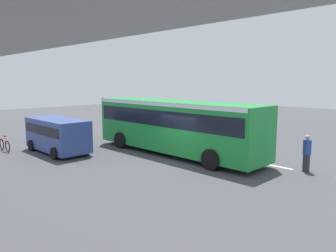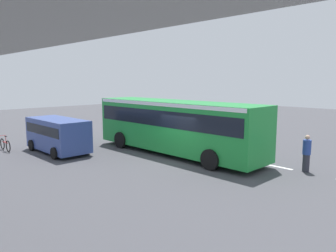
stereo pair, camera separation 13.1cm
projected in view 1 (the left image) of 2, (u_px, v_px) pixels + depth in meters
ground at (182, 161)px, 17.55m from camera, size 80.00×80.00×0.00m
city_bus at (175, 123)px, 19.03m from camera, size 11.54×2.85×3.15m
parked_van at (57, 133)px, 19.54m from camera, size 4.80×2.17×2.05m
bicycle_black at (43, 136)px, 23.09m from camera, size 1.77×0.44×0.96m
bicycle_red at (5, 145)px, 20.00m from camera, size 1.77×0.44×0.96m
pedestrian at (307, 153)px, 15.41m from camera, size 0.38×0.38×1.79m
traffic_sign at (194, 117)px, 21.95m from camera, size 0.08×0.60×2.80m
lane_dash_left at (274, 166)px, 16.58m from camera, size 2.00×0.20×0.01m
lane_dash_centre at (212, 153)px, 19.39m from camera, size 2.00×0.20×0.01m
lane_dash_right at (165, 144)px, 22.21m from camera, size 2.00×0.20×0.01m
lane_dash_rightmost at (129, 137)px, 25.02m from camera, size 2.00×0.20×0.01m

